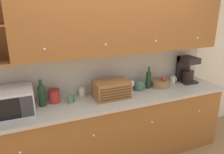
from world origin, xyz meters
The scene contains 17 objects.
ground_plane centered at (0.00, 0.00, 0.00)m, with size 24.00×24.00×0.00m, color #9E754C.
wall_back centered at (0.00, 0.03, 1.30)m, with size 5.58×0.06×2.60m.
counter_unit centered at (0.00, -0.30, 0.47)m, with size 3.20×0.62×0.95m.
backsplash_panel centered at (0.00, -0.01, 1.22)m, with size 3.18×0.01×0.56m.
upper_cabinets centered at (0.16, -0.16, 1.91)m, with size 3.18×0.35×0.83m.
microwave centered at (-1.26, -0.26, 1.09)m, with size 0.54×0.41×0.29m.
second_wine_bottle centered at (-0.89, -0.19, 1.09)m, with size 0.08×0.08×0.33m.
storage_canister centered at (-0.75, -0.15, 1.03)m, with size 0.14×0.14×0.17m.
mug_patterned_third centered at (-0.56, -0.23, 0.99)m, with size 0.09×0.08×0.09m.
mug_blue_second centered at (-0.38, -0.08, 1.00)m, with size 0.10×0.08×0.11m.
bread_box centered at (-0.04, -0.28, 1.06)m, with size 0.45×0.29×0.22m.
wine_glass centered at (0.29, -0.23, 1.06)m, with size 0.06×0.06×0.18m.
bowl_stack_on_counter centered at (0.43, -0.16, 1.00)m, with size 0.17×0.17×0.12m.
wine_bottle centered at (0.58, -0.18, 1.09)m, with size 0.07×0.07×0.32m.
fruit_basket centered at (0.78, -0.20, 1.00)m, with size 0.27×0.27×0.15m.
mug centered at (1.06, -0.13, 1.00)m, with size 0.09×0.08×0.11m.
coffee_maker centered at (1.28, -0.16, 1.15)m, with size 0.22×0.27×0.40m.
Camera 1 is at (-1.05, -2.70, 2.10)m, focal length 35.00 mm.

